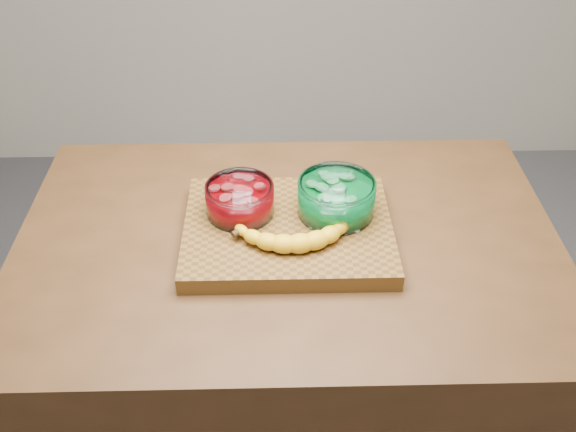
{
  "coord_description": "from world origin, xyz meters",
  "views": [
    {
      "loc": [
        -0.03,
        -1.08,
        1.81
      ],
      "look_at": [
        0.0,
        0.0,
        0.96
      ],
      "focal_mm": 40.0,
      "sensor_mm": 36.0,
      "label": 1
    }
  ],
  "objects": [
    {
      "name": "cutting_board",
      "position": [
        0.0,
        0.0,
        0.92
      ],
      "size": [
        0.45,
        0.35,
        0.04
      ],
      "primitive_type": "cube",
      "color": "brown",
      "rests_on": "counter"
    },
    {
      "name": "bowl_green",
      "position": [
        0.11,
        0.04,
        0.98
      ],
      "size": [
        0.17,
        0.17,
        0.08
      ],
      "color": "white",
      "rests_on": "cutting_board"
    },
    {
      "name": "banana",
      "position": [
        0.01,
        -0.05,
        0.96
      ],
      "size": [
        0.29,
        0.14,
        0.04
      ],
      "primitive_type": null,
      "color": "yellow",
      "rests_on": "cutting_board"
    },
    {
      "name": "bowl_red",
      "position": [
        -0.1,
        0.04,
        0.97
      ],
      "size": [
        0.15,
        0.15,
        0.07
      ],
      "color": "white",
      "rests_on": "cutting_board"
    },
    {
      "name": "counter",
      "position": [
        0.0,
        0.0,
        0.45
      ],
      "size": [
        1.2,
        0.8,
        0.9
      ],
      "primitive_type": "cube",
      "color": "#482C15",
      "rests_on": "ground"
    }
  ]
}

